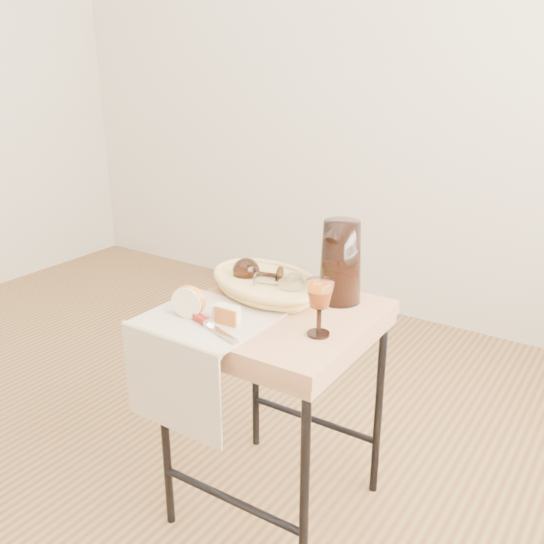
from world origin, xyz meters
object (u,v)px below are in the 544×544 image
Objects in this scene: bread_basket at (266,286)px; apple_half at (190,300)px; side_table at (276,414)px; pitcher at (341,262)px; table_knife at (210,325)px; goblet_lying_a at (260,273)px; tea_towel at (207,319)px; wine_goblet at (319,308)px; goblet_lying_b at (277,284)px.

apple_half is at bearing -87.33° from bread_basket.
side_table is 2.39× the size of pitcher.
apple_half is 0.11m from table_knife.
goblet_lying_a is 0.49× the size of pitcher.
apple_half is 0.44× the size of table_knife.
tea_towel is 0.40m from pitcher.
side_table is 0.43m from wine_goblet.
goblet_lying_a is 0.30m from table_knife.
side_table is at bearing 159.51° from wine_goblet.
goblet_lying_a reaches higher than tea_towel.
goblet_lying_a is at bearing 173.59° from bread_basket.
bread_basket is 3.81× the size of apple_half.
bread_basket is (-0.09, 0.09, 0.35)m from side_table.
pitcher is (0.23, 0.06, 0.06)m from goblet_lying_a.
goblet_lying_b is 0.25m from wine_goblet.
wine_goblet is at bearing -75.41° from pitcher.
side_table is 3.16× the size of table_knife.
goblet_lying_b is (0.08, 0.21, 0.05)m from tea_towel.
pitcher is at bearing 54.16° from tea_towel.
table_knife is (-0.24, -0.13, -0.06)m from wine_goblet.
bread_basket is at bearing 112.68° from table_knife.
goblet_lying_b reaches higher than tea_towel.
side_table is 0.48m from pitcher.
goblet_lying_a is 0.09m from goblet_lying_b.
wine_goblet reaches higher than table_knife.
goblet_lying_b is 0.59× the size of table_knife.
side_table is at bearing -23.60° from bread_basket.
apple_half is (-0.17, -0.15, 0.37)m from side_table.
side_table is at bearing -73.87° from goblet_lying_b.
tea_towel is at bearing -76.93° from bread_basket.
goblet_lying_a reaches higher than goblet_lying_b.
table_knife is (0.05, -0.04, 0.01)m from tea_towel.
goblet_lying_b is 0.26m from apple_half.
tea_towel is 0.06m from table_knife.
table_knife is (0.02, -0.28, -0.01)m from bread_basket.
goblet_lying_a is 1.46× the size of apple_half.
side_table is at bearing 28.92° from apple_half.
table_knife is at bearing 86.95° from goblet_lying_a.
wine_goblet is 0.28m from table_knife.
wine_goblet is (0.17, -0.06, 0.40)m from side_table.
table_knife is (-0.07, -0.19, 0.34)m from side_table.
side_table is 0.39m from table_knife.
bread_basket is at bearing 149.76° from wine_goblet.
bread_basket reaches higher than tea_towel.
bread_basket is 1.69× the size of table_knife.
wine_goblet is at bearing 46.47° from table_knife.
table_knife reaches higher than side_table.
side_table is 0.38m from goblet_lying_b.
side_table is at bearing 87.21° from table_knife.
bread_basket is at bearing 59.19° from apple_half.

